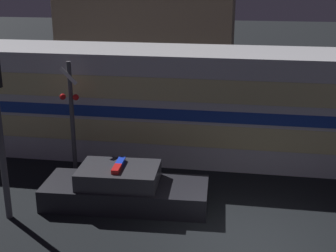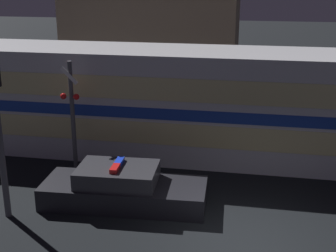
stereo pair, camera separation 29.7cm
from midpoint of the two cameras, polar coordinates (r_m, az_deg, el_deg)
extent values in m
plane|color=black|center=(11.99, 9.83, -14.42)|extent=(120.00, 120.00, 0.00)
cube|color=silver|center=(16.91, 4.80, 2.69)|extent=(20.56, 3.09, 3.86)
cube|color=#193899|center=(15.42, 4.17, 1.20)|extent=(20.15, 0.03, 0.39)
cube|color=beige|center=(15.64, 4.11, -1.24)|extent=(19.54, 0.02, 0.77)
cube|color=beige|center=(15.20, 4.24, 4.27)|extent=(19.54, 0.02, 0.77)
cube|color=black|center=(13.75, -4.70, -8.16)|extent=(4.80, 1.98, 0.65)
cube|color=#333338|center=(13.55, -5.54, -5.93)|extent=(2.34, 1.64, 0.49)
cube|color=red|center=(13.20, -5.84, -5.18)|extent=(0.23, 0.53, 0.12)
cube|color=blue|center=(13.66, -5.33, -4.33)|extent=(0.23, 0.53, 0.12)
cylinder|color=#4C4C51|center=(15.70, -10.99, 1.01)|extent=(0.15, 0.15, 3.76)
sphere|color=red|center=(15.46, -12.10, 3.58)|extent=(0.20, 0.20, 0.20)
sphere|color=red|center=(15.30, -10.57, 3.52)|extent=(0.20, 0.20, 0.20)
cube|color=white|center=(15.27, -11.44, 6.04)|extent=(0.58, 0.03, 0.58)
cylinder|color=#4C4C51|center=(13.15, -19.04, -3.28)|extent=(0.17, 0.17, 3.65)
cube|color=brown|center=(24.75, -1.54, 12.25)|extent=(8.72, 4.20, 7.81)
camera|label=1|loc=(0.15, -89.43, 0.18)|focal=50.00mm
camera|label=2|loc=(0.15, 90.57, -0.18)|focal=50.00mm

